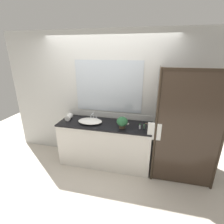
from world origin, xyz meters
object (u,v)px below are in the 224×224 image
at_px(faucet, 93,117).
at_px(soap_dish, 126,123).
at_px(sink_basin, 90,121).
at_px(potted_plant, 122,122).
at_px(amenity_bottle_lotion, 140,127).
at_px(rolled_towel_near_edge, 69,117).
at_px(amenity_bottle_body_wash, 144,126).

relative_size(faucet, soap_dish, 1.70).
bearing_deg(sink_basin, faucet, 90.00).
distance_m(faucet, potted_plant, 0.71).
distance_m(sink_basin, soap_dish, 0.70).
relative_size(soap_dish, amenity_bottle_lotion, 1.11).
height_order(amenity_bottle_lotion, rolled_towel_near_edge, rolled_towel_near_edge).
xyz_separation_m(faucet, amenity_bottle_lotion, (0.97, -0.25, -0.00)).
relative_size(amenity_bottle_body_wash, rolled_towel_near_edge, 0.42).
bearing_deg(amenity_bottle_body_wash, potted_plant, -168.64).
height_order(faucet, rolled_towel_near_edge, faucet).
height_order(soap_dish, amenity_bottle_lotion, amenity_bottle_lotion).
distance_m(faucet, soap_dish, 0.70).
relative_size(soap_dish, amenity_bottle_body_wash, 1.27).
height_order(faucet, soap_dish, faucet).
bearing_deg(rolled_towel_near_edge, amenity_bottle_body_wash, -2.65).
height_order(sink_basin, faucet, faucet).
bearing_deg(faucet, soap_dish, -7.60).
relative_size(sink_basin, faucet, 2.80).
bearing_deg(amenity_bottle_lotion, amenity_bottle_body_wash, 30.45).
bearing_deg(potted_plant, sink_basin, 171.60).
relative_size(potted_plant, amenity_bottle_body_wash, 2.70).
distance_m(sink_basin, rolled_towel_near_edge, 0.48).
xyz_separation_m(potted_plant, rolled_towel_near_edge, (-1.13, 0.15, -0.06)).
bearing_deg(soap_dish, faucet, 172.40).
xyz_separation_m(sink_basin, amenity_bottle_body_wash, (1.04, -0.02, 0.01)).
relative_size(potted_plant, rolled_towel_near_edge, 1.15).
distance_m(sink_basin, amenity_bottle_lotion, 0.97).
bearing_deg(amenity_bottle_lotion, rolled_towel_near_edge, 175.52).
height_order(soap_dish, rolled_towel_near_edge, rolled_towel_near_edge).
bearing_deg(rolled_towel_near_edge, amenity_bottle_lotion, -4.48).
height_order(sink_basin, amenity_bottle_body_wash, amenity_bottle_body_wash).
relative_size(amenity_bottle_body_wash, amenity_bottle_lotion, 0.87).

